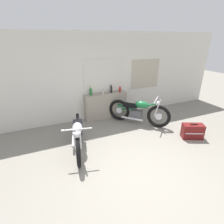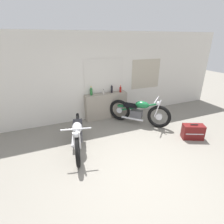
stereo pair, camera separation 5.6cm
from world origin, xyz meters
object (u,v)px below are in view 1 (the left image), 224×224
(bottle_center, at_px, (111,89))
(hard_case_darkred, at_px, (192,131))
(bottle_right_center, at_px, (120,89))
(motorcycle_silver, at_px, (78,134))
(bottle_left_center, at_px, (103,92))
(bottle_leftmost, at_px, (91,91))
(motorcycle_green, at_px, (138,111))

(bottle_center, bearing_deg, hard_case_darkred, -56.27)
(bottle_right_center, height_order, hard_case_darkred, bottle_right_center)
(bottle_center, xyz_separation_m, hard_case_darkred, (1.50, -2.25, -0.81))
(bottle_right_center, bearing_deg, motorcycle_silver, -141.95)
(bottle_left_center, relative_size, bottle_center, 0.57)
(bottle_leftmost, distance_m, hard_case_darkred, 3.26)
(bottle_left_center, relative_size, motorcycle_green, 0.11)
(hard_case_darkred, bearing_deg, motorcycle_green, 124.02)
(motorcycle_silver, height_order, hard_case_darkred, motorcycle_silver)
(bottle_center, bearing_deg, bottle_left_center, -169.43)
(bottle_leftmost, height_order, hard_case_darkred, bottle_leftmost)
(bottle_right_center, distance_m, hard_case_darkred, 2.62)
(bottle_leftmost, relative_size, motorcycle_silver, 0.15)
(bottle_right_center, relative_size, motorcycle_green, 0.15)
(bottle_leftmost, bearing_deg, bottle_center, -0.38)
(bottle_leftmost, relative_size, bottle_right_center, 1.23)
(bottle_leftmost, height_order, bottle_left_center, bottle_leftmost)
(bottle_leftmost, bearing_deg, bottle_left_center, -9.32)
(motorcycle_green, bearing_deg, bottle_left_center, 137.84)
(bottle_center, xyz_separation_m, bottle_right_center, (0.30, -0.05, -0.03))
(bottle_left_center, bearing_deg, bottle_leftmost, 170.68)
(motorcycle_silver, xyz_separation_m, hard_case_darkred, (3.03, -0.76, -0.20))
(bottle_leftmost, xyz_separation_m, motorcycle_green, (1.29, -0.87, -0.58))
(bottle_leftmost, distance_m, motorcycle_silver, 1.80)
(bottle_leftmost, bearing_deg, bottle_right_center, -3.31)
(bottle_leftmost, xyz_separation_m, bottle_right_center, (1.02, -0.06, -0.02))
(motorcycle_silver, bearing_deg, bottle_right_center, 38.05)
(hard_case_darkred, bearing_deg, bottle_right_center, 118.70)
(hard_case_darkred, bearing_deg, bottle_center, 123.73)
(bottle_center, relative_size, motorcycle_silver, 0.16)
(bottle_left_center, xyz_separation_m, bottle_center, (0.32, 0.06, 0.06))
(bottle_left_center, xyz_separation_m, bottle_right_center, (0.62, 0.01, 0.03))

